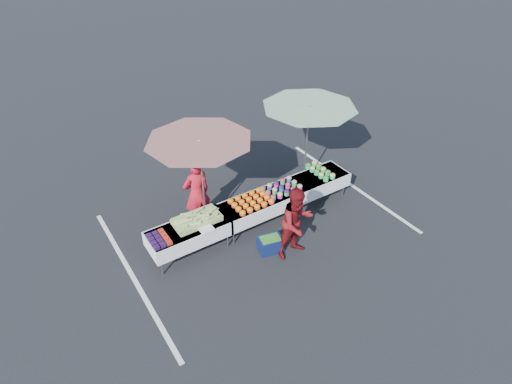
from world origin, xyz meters
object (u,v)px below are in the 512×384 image
umbrella_left (200,148)px  umbrella_right (309,114)px  table_right (314,183)px  vendor (197,193)px  table_left (189,233)px  table_center (256,206)px  storage_bin (270,244)px  customer (297,223)px

umbrella_left → umbrella_right: bearing=0.0°
umbrella_right → table_right: bearing=-107.4°
table_right → umbrella_right: size_ratio=0.69×
vendor → umbrella_left: size_ratio=0.66×
table_left → table_center: (1.80, 0.00, 0.00)m
table_left → storage_bin: (1.57, -0.95, -0.40)m
table_right → umbrella_left: umbrella_left is taller
table_left → customer: (2.01, -1.32, 0.29)m
table_left → umbrella_right: bearing=9.5°
table_right → vendor: bearing=164.5°
table_center → umbrella_right: umbrella_right is taller
umbrella_right → storage_bin: bearing=-144.7°
table_left → vendor: (0.65, 0.82, 0.34)m
table_center → storage_bin: (-0.23, -0.95, -0.40)m
customer → table_left: bearing=145.0°
customer → storage_bin: (-0.44, 0.37, -0.69)m
storage_bin → customer: bearing=-26.9°
umbrella_left → storage_bin: size_ratio=4.48×
customer → umbrella_right: size_ratio=0.66×
table_right → umbrella_right: (0.20, 0.63, 1.65)m
umbrella_left → table_left: bearing=-139.5°
table_center → umbrella_left: bearing=149.2°
table_left → storage_bin: bearing=-31.1°
table_left → storage_bin: 1.88m
table_left → table_center: bearing=0.0°
table_left → table_center: size_ratio=1.00×
storage_bin → table_left: bearing=162.2°
umbrella_left → umbrella_right: umbrella_right is taller
customer → storage_bin: bearing=138.1°
table_left → vendor: 1.10m
customer → umbrella_left: umbrella_left is taller
umbrella_right → storage_bin: umbrella_right is taller
table_center → vendor: 1.45m
table_center → table_left: bearing=180.0°
umbrella_left → storage_bin: umbrella_left is taller
table_center → storage_bin: table_center is taller
table_left → vendor: bearing=51.6°
table_right → umbrella_left: (-2.86, 0.63, 1.63)m
storage_bin → vendor: bearing=130.8°
umbrella_right → customer: bearing=-132.5°
customer → umbrella_right: bearing=45.7°
umbrella_left → table_right: bearing=-12.4°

